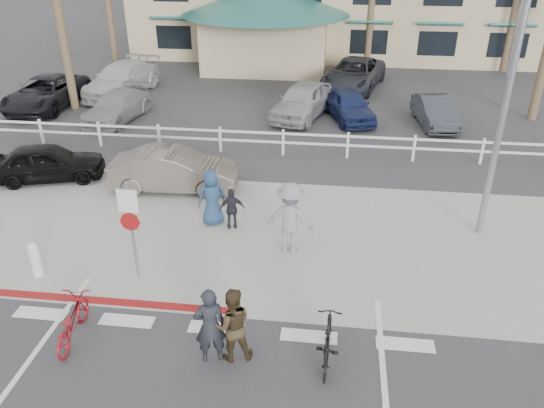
# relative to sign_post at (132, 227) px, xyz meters

# --- Properties ---
(ground) EXTENTS (140.00, 140.00, 0.00)m
(ground) POSITION_rel_sign_post_xyz_m (2.30, -2.20, -1.45)
(ground) COLOR #333335
(sidewalk_plaza) EXTENTS (22.00, 7.00, 0.01)m
(sidewalk_plaza) POSITION_rel_sign_post_xyz_m (2.30, 2.30, -1.44)
(sidewalk_plaza) COLOR gray
(sidewalk_plaza) RESTS_ON ground
(cross_street) EXTENTS (40.00, 5.00, 0.01)m
(cross_street) POSITION_rel_sign_post_xyz_m (2.30, 6.30, -1.45)
(cross_street) COLOR #333335
(cross_street) RESTS_ON ground
(parking_lot) EXTENTS (50.00, 16.00, 0.01)m
(parking_lot) POSITION_rel_sign_post_xyz_m (2.30, 15.80, -1.45)
(parking_lot) COLOR #333335
(parking_lot) RESTS_ON ground
(curb_red) EXTENTS (7.00, 0.25, 0.02)m
(curb_red) POSITION_rel_sign_post_xyz_m (-0.70, -1.00, -1.44)
(curb_red) COLOR maroon
(curb_red) RESTS_ON ground
(rail_fence) EXTENTS (29.40, 0.16, 1.00)m
(rail_fence) POSITION_rel_sign_post_xyz_m (2.80, 8.30, -0.95)
(rail_fence) COLOR silver
(rail_fence) RESTS_ON ground
(sign_post) EXTENTS (0.50, 0.10, 2.90)m
(sign_post) POSITION_rel_sign_post_xyz_m (0.00, 0.00, 0.00)
(sign_post) COLOR gray
(sign_post) RESTS_ON ground
(bollard_0) EXTENTS (0.26, 0.26, 0.95)m
(bollard_0) POSITION_rel_sign_post_xyz_m (-2.50, -0.20, -0.97)
(bollard_0) COLOR silver
(bollard_0) RESTS_ON ground
(streetlight_0) EXTENTS (0.60, 2.00, 9.00)m
(streetlight_0) POSITION_rel_sign_post_xyz_m (8.80, 3.30, 3.05)
(streetlight_0) COLOR gray
(streetlight_0) RESTS_ON ground
(bike_red) EXTENTS (0.78, 1.78, 0.90)m
(bike_red) POSITION_rel_sign_post_xyz_m (-0.59, -2.24, -1.00)
(bike_red) COLOR maroon
(bike_red) RESTS_ON ground
(rider_red) EXTENTS (0.72, 0.58, 1.71)m
(rider_red) POSITION_rel_sign_post_xyz_m (2.41, -2.48, -0.60)
(rider_red) COLOR #21232A
(rider_red) RESTS_ON ground
(bike_black) EXTENTS (0.54, 1.69, 1.01)m
(bike_black) POSITION_rel_sign_post_xyz_m (4.70, -2.23, -0.95)
(bike_black) COLOR black
(bike_black) RESTS_ON ground
(rider_black) EXTENTS (0.93, 0.81, 1.63)m
(rider_black) POSITION_rel_sign_post_xyz_m (2.83, -2.35, -0.63)
(rider_black) COLOR #3E311E
(rider_black) RESTS_ON ground
(pedestrian_a) EXTENTS (1.38, 0.93, 1.98)m
(pedestrian_a) POSITION_rel_sign_post_xyz_m (3.58, 1.69, -0.46)
(pedestrian_a) COLOR gray
(pedestrian_a) RESTS_ON ground
(pedestrian_child) EXTENTS (0.78, 0.48, 1.24)m
(pedestrian_child) POSITION_rel_sign_post_xyz_m (1.85, 2.67, -0.83)
(pedestrian_child) COLOR #23242A
(pedestrian_child) RESTS_ON ground
(pedestrian_b) EXTENTS (0.96, 0.83, 1.67)m
(pedestrian_b) POSITION_rel_sign_post_xyz_m (1.23, 2.89, -0.62)
(pedestrian_b) COLOR navy
(pedestrian_b) RESTS_ON ground
(car_white_sedan) EXTENTS (4.18, 1.67, 1.35)m
(car_white_sedan) POSITION_rel_sign_post_xyz_m (-0.52, 4.95, -0.77)
(car_white_sedan) COLOR #615750
(car_white_sedan) RESTS_ON ground
(car_red_compact) EXTENTS (3.97, 2.47, 1.26)m
(car_red_compact) POSITION_rel_sign_post_xyz_m (-4.96, 5.14, -0.82)
(car_red_compact) COLOR black
(car_red_compact) RESTS_ON ground
(lot_car_0) EXTENTS (2.47, 5.21, 1.44)m
(lot_car_0) POSITION_rel_sign_post_xyz_m (-9.01, 12.75, -0.73)
(lot_car_0) COLOR black
(lot_car_0) RESTS_ON ground
(lot_car_1) EXTENTS (2.31, 4.41, 1.22)m
(lot_car_1) POSITION_rel_sign_post_xyz_m (-5.02, 11.45, -0.84)
(lot_car_1) COLOR gray
(lot_car_1) RESTS_ON ground
(lot_car_2) EXTENTS (2.66, 4.13, 1.31)m
(lot_car_2) POSITION_rel_sign_post_xyz_m (5.15, 12.76, -0.80)
(lot_car_2) COLOR #16204B
(lot_car_2) RESTS_ON ground
(lot_car_3) EXTENTS (1.71, 3.83, 1.22)m
(lot_car_3) POSITION_rel_sign_post_xyz_m (8.81, 12.44, -0.84)
(lot_car_3) COLOR #2E3138
(lot_car_3) RESTS_ON ground
(lot_car_4) EXTENTS (2.91, 5.57, 1.54)m
(lot_car_4) POSITION_rel_sign_post_xyz_m (-6.30, 15.33, -0.68)
(lot_car_4) COLOR silver
(lot_car_4) RESTS_ON ground
(lot_car_5) EXTENTS (3.81, 5.90, 1.51)m
(lot_car_5) POSITION_rel_sign_post_xyz_m (5.41, 17.94, -0.69)
(lot_car_5) COLOR #272830
(lot_car_5) RESTS_ON ground
(lot_car_6) EXTENTS (2.98, 4.77, 1.52)m
(lot_car_6) POSITION_rel_sign_post_xyz_m (3.08, 12.85, -0.69)
(lot_car_6) COLOR #9FA0A4
(lot_car_6) RESTS_ON ground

